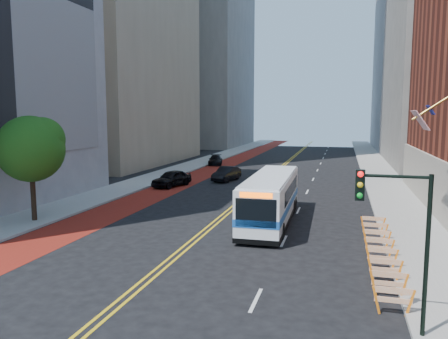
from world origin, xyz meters
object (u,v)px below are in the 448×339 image
traffic_signal (397,220)px  car_a (172,178)px  street_tree (32,146)px  transit_bus (271,198)px  car_c (215,160)px  car_b (227,174)px

traffic_signal → car_a: size_ratio=1.10×
street_tree → car_a: (3.13, 15.57, -4.12)m
car_a → street_tree: bearing=-85.6°
transit_bus → car_c: bearing=111.5°
traffic_signal → car_c: bearing=113.0°
street_tree → car_b: street_tree is taller
car_a → car_c: (-1.14, 18.88, -0.13)m
transit_bus → car_a: size_ratio=2.44×
transit_bus → car_c: transit_bus is taller
street_tree → car_a: size_ratio=1.45×
car_a → car_b: car_a is taller
car_b → car_c: (-5.32, 13.94, -0.09)m
traffic_signal → car_b: (-13.35, 30.07, -2.98)m
traffic_signal → car_c: size_ratio=1.13×
car_b → car_a: bearing=-121.2°
traffic_signal → car_b: bearing=113.9°
transit_bus → car_b: (-7.37, 16.57, -0.87)m
car_b → car_c: car_b is taller
traffic_signal → car_a: (-17.53, 25.13, -2.93)m
car_b → traffic_signal: bearing=-57.0°
street_tree → transit_bus: bearing=15.1°
street_tree → car_c: (1.98, 34.45, -4.26)m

